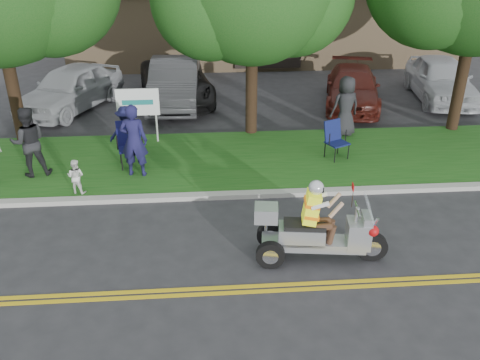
{
  "coord_description": "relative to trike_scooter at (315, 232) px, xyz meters",
  "views": [
    {
      "loc": [
        -1.0,
        -7.87,
        5.93
      ],
      "look_at": [
        -0.25,
        2.0,
        0.99
      ],
      "focal_mm": 38.0,
      "sensor_mm": 36.0,
      "label": 1
    }
  ],
  "objects": [
    {
      "name": "ground",
      "position": [
        -1.09,
        -0.39,
        -0.6
      ],
      "size": [
        120.0,
        120.0,
        0.0
      ],
      "primitive_type": "plane",
      "color": "#28282B",
      "rests_on": "ground"
    },
    {
      "name": "child_right",
      "position": [
        -5.21,
        3.01,
        -0.06
      ],
      "size": [
        0.49,
        0.42,
        0.87
      ],
      "primitive_type": "imported",
      "rotation": [
        0.0,
        0.0,
        2.9
      ],
      "color": "white",
      "rests_on": "grass_verge"
    },
    {
      "name": "curb",
      "position": [
        -1.09,
        2.66,
        -0.54
      ],
      "size": [
        60.0,
        0.25,
        0.12
      ],
      "primitive_type": "cube",
      "color": "#A8A89E",
      "rests_on": "ground"
    },
    {
      "name": "parked_car_far_right",
      "position": [
        6.91,
        9.96,
        0.2
      ],
      "size": [
        2.55,
        4.95,
        1.61
      ],
      "primitive_type": "imported",
      "rotation": [
        0.0,
        0.0,
        -0.14
      ],
      "color": "#B7B8BF",
      "rests_on": "ground"
    },
    {
      "name": "parked_car_mid",
      "position": [
        -3.08,
        10.58,
        0.13
      ],
      "size": [
        3.16,
        5.58,
        1.47
      ],
      "primitive_type": "imported",
      "rotation": [
        0.0,
        0.0,
        0.14
      ],
      "color": "black",
      "rests_on": "ground"
    },
    {
      "name": "spectator_chair_a",
      "position": [
        -4.21,
        5.1,
        0.25
      ],
      "size": [
        1.02,
        0.66,
        1.49
      ],
      "primitive_type": "imported",
      "rotation": [
        0.0,
        0.0,
        3.25
      ],
      "color": "#181842",
      "rests_on": "grass_verge"
    },
    {
      "name": "spectator_adult_mid",
      "position": [
        -6.55,
        4.13,
        0.42
      ],
      "size": [
        1.05,
        0.92,
        1.84
      ],
      "primitive_type": "imported",
      "rotation": [
        0.0,
        0.0,
        3.42
      ],
      "color": "black",
      "rests_on": "grass_verge"
    },
    {
      "name": "parked_car_far_left",
      "position": [
        -6.78,
        9.8,
        0.19
      ],
      "size": [
        3.63,
        5.03,
        1.59
      ],
      "primitive_type": "imported",
      "rotation": [
        0.0,
        0.0,
        -0.42
      ],
      "color": "#A2A4A9",
      "rests_on": "ground"
    },
    {
      "name": "parked_car_left",
      "position": [
        -3.09,
        10.18,
        0.21
      ],
      "size": [
        1.88,
        5.0,
        1.63
      ],
      "primitive_type": "imported",
      "rotation": [
        0.0,
        0.0,
        -0.03
      ],
      "color": "#333336",
      "rests_on": "ground"
    },
    {
      "name": "parked_car_right",
      "position": [
        3.41,
        9.56,
        0.06
      ],
      "size": [
        2.92,
        4.91,
        1.33
      ],
      "primitive_type": "imported",
      "rotation": [
        0.0,
        0.0,
        -0.24
      ],
      "color": "#461610",
      "rests_on": "ground"
    },
    {
      "name": "grass_verge",
      "position": [
        -1.09,
        4.81,
        -0.55
      ],
      "size": [
        60.0,
        4.0,
        0.1
      ],
      "primitive_type": "cube",
      "color": "#185015",
      "rests_on": "ground"
    },
    {
      "name": "trike_scooter",
      "position": [
        0.0,
        0.0,
        0.0
      ],
      "size": [
        2.64,
        0.97,
        1.72
      ],
      "rotation": [
        0.0,
        0.0,
        -0.13
      ],
      "color": "black",
      "rests_on": "ground"
    },
    {
      "name": "centerline_far",
      "position": [
        -1.09,
        -0.81,
        -0.6
      ],
      "size": [
        60.0,
        0.1,
        0.01
      ],
      "primitive_type": "cube",
      "color": "gold",
      "rests_on": "ground"
    },
    {
      "name": "lawn_chair_b",
      "position": [
        1.54,
        4.67,
        0.09
      ],
      "size": [
        0.74,
        0.75,
        1.05
      ],
      "rotation": [
        0.0,
        0.0,
        0.45
      ],
      "color": "black",
      "rests_on": "grass_verge"
    },
    {
      "name": "centerline_near",
      "position": [
        -1.09,
        -0.97,
        -0.6
      ],
      "size": [
        60.0,
        0.1,
        0.01
      ],
      "primitive_type": "cube",
      "color": "gold",
      "rests_on": "ground"
    },
    {
      "name": "commercial_building",
      "position": [
        0.91,
        18.58,
        1.41
      ],
      "size": [
        18.0,
        8.2,
        4.0
      ],
      "color": "#9E7F5B",
      "rests_on": "ground"
    },
    {
      "name": "business_sign",
      "position": [
        -3.99,
        6.21,
        0.65
      ],
      "size": [
        1.25,
        0.06,
        1.75
      ],
      "color": "silver",
      "rests_on": "ground"
    },
    {
      "name": "spectator_chair_b",
      "position": [
        2.25,
        6.3,
        0.43
      ],
      "size": [
        1.03,
        0.8,
        1.86
      ],
      "primitive_type": "imported",
      "rotation": [
        0.0,
        0.0,
        3.4
      ],
      "color": "black",
      "rests_on": "grass_verge"
    },
    {
      "name": "lawn_chair_a",
      "position": [
        -4.1,
        4.62,
        0.18
      ],
      "size": [
        0.75,
        0.77,
        1.2
      ],
      "rotation": [
        0.0,
        0.0,
        0.2
      ],
      "color": "black",
      "rests_on": "grass_verge"
    },
    {
      "name": "spectator_adult_left",
      "position": [
        -3.88,
        3.92,
        0.46
      ],
      "size": [
        0.75,
        0.55,
        1.91
      ],
      "primitive_type": "imported",
      "rotation": [
        0.0,
        0.0,
        3.01
      ],
      "color": "#1A1845",
      "rests_on": "grass_verge"
    }
  ]
}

